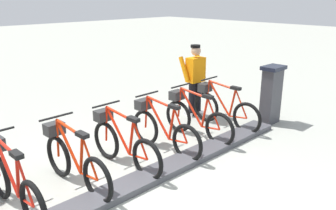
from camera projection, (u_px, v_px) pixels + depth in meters
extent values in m
plane|color=#A3A599|center=(136.00, 186.00, 5.22)|extent=(60.00, 60.00, 0.00)
cube|color=#47474C|center=(136.00, 183.00, 5.21)|extent=(0.44, 7.02, 0.10)
cube|color=#38383D|center=(271.00, 97.00, 7.64)|extent=(0.28, 0.44, 1.20)
cube|color=#194C8C|center=(266.00, 80.00, 7.64)|extent=(0.03, 0.30, 0.40)
cube|color=black|center=(274.00, 68.00, 7.45)|extent=(0.36, 0.52, 0.08)
torus|color=black|center=(247.00, 118.00, 7.08)|extent=(0.67, 0.08, 0.67)
torus|color=black|center=(206.00, 107.00, 7.78)|extent=(0.67, 0.08, 0.67)
cylinder|color=red|center=(219.00, 98.00, 7.47)|extent=(0.60, 0.06, 0.70)
cylinder|color=red|center=(232.00, 103.00, 7.25)|extent=(0.16, 0.05, 0.61)
cylinder|color=red|center=(222.00, 85.00, 7.34)|extent=(0.69, 0.06, 0.11)
cylinder|color=red|center=(238.00, 117.00, 7.23)|extent=(0.43, 0.04, 0.09)
cylinder|color=red|center=(241.00, 104.00, 7.10)|extent=(0.33, 0.04, 0.56)
cylinder|color=red|center=(208.00, 94.00, 7.67)|extent=(0.10, 0.04, 0.62)
cube|color=black|center=(236.00, 88.00, 7.11)|extent=(0.22, 0.10, 0.06)
cylinder|color=black|center=(209.00, 78.00, 7.54)|extent=(0.04, 0.54, 0.03)
cube|color=#2D2D2D|center=(205.00, 87.00, 7.68)|extent=(0.21, 0.28, 0.18)
torus|color=black|center=(220.00, 130.00, 6.49)|extent=(0.67, 0.08, 0.67)
torus|color=black|center=(178.00, 116.00, 7.19)|extent=(0.67, 0.08, 0.67)
cylinder|color=red|center=(191.00, 107.00, 6.88)|extent=(0.60, 0.06, 0.70)
cylinder|color=red|center=(205.00, 113.00, 6.66)|extent=(0.16, 0.05, 0.61)
cylinder|color=red|center=(194.00, 93.00, 6.75)|extent=(0.69, 0.06, 0.11)
cylinder|color=red|center=(211.00, 128.00, 6.64)|extent=(0.43, 0.04, 0.09)
cylinder|color=red|center=(214.00, 114.00, 6.51)|extent=(0.33, 0.04, 0.56)
cylinder|color=red|center=(180.00, 102.00, 7.08)|extent=(0.10, 0.04, 0.62)
cube|color=black|center=(208.00, 97.00, 6.52)|extent=(0.22, 0.10, 0.06)
cylinder|color=black|center=(181.00, 86.00, 6.95)|extent=(0.04, 0.54, 0.03)
cube|color=#2D2D2D|center=(177.00, 95.00, 7.09)|extent=(0.21, 0.28, 0.18)
torus|color=black|center=(187.00, 143.00, 5.90)|extent=(0.67, 0.08, 0.67)
torus|color=black|center=(146.00, 127.00, 6.60)|extent=(0.67, 0.08, 0.67)
cylinder|color=red|center=(158.00, 118.00, 6.29)|extent=(0.60, 0.06, 0.70)
cylinder|color=red|center=(172.00, 124.00, 6.07)|extent=(0.16, 0.05, 0.61)
cylinder|color=red|center=(160.00, 102.00, 6.16)|extent=(0.69, 0.06, 0.11)
cylinder|color=red|center=(178.00, 141.00, 6.05)|extent=(0.43, 0.04, 0.09)
cylinder|color=red|center=(181.00, 126.00, 5.92)|extent=(0.33, 0.04, 0.56)
cylinder|color=red|center=(146.00, 112.00, 6.49)|extent=(0.10, 0.04, 0.62)
cube|color=black|center=(174.00, 107.00, 5.93)|extent=(0.22, 0.10, 0.06)
cylinder|color=black|center=(147.00, 94.00, 6.36)|extent=(0.04, 0.54, 0.03)
cube|color=#2D2D2D|center=(143.00, 104.00, 6.50)|extent=(0.21, 0.28, 0.18)
torus|color=black|center=(147.00, 160.00, 5.31)|extent=(0.67, 0.08, 0.67)
torus|color=black|center=(106.00, 140.00, 6.01)|extent=(0.67, 0.08, 0.67)
cylinder|color=red|center=(118.00, 130.00, 5.70)|extent=(0.60, 0.06, 0.70)
cylinder|color=red|center=(131.00, 138.00, 5.48)|extent=(0.16, 0.05, 0.61)
cylinder|color=red|center=(119.00, 114.00, 5.57)|extent=(0.69, 0.06, 0.11)
cylinder|color=red|center=(138.00, 157.00, 5.46)|extent=(0.43, 0.04, 0.09)
cylinder|color=red|center=(140.00, 140.00, 5.33)|extent=(0.33, 0.04, 0.56)
cylinder|color=red|center=(106.00, 124.00, 5.90)|extent=(0.10, 0.04, 0.62)
cube|color=black|center=(133.00, 119.00, 5.34)|extent=(0.22, 0.10, 0.06)
cylinder|color=black|center=(106.00, 104.00, 5.77)|extent=(0.04, 0.54, 0.03)
cube|color=#2D2D2D|center=(103.00, 115.00, 5.91)|extent=(0.21, 0.28, 0.18)
torus|color=black|center=(98.00, 180.00, 4.72)|extent=(0.67, 0.08, 0.67)
torus|color=black|center=(59.00, 156.00, 5.42)|extent=(0.67, 0.08, 0.67)
cylinder|color=red|center=(69.00, 146.00, 5.11)|extent=(0.60, 0.06, 0.70)
cylinder|color=red|center=(81.00, 155.00, 4.89)|extent=(0.16, 0.05, 0.61)
cylinder|color=red|center=(69.00, 128.00, 4.98)|extent=(0.69, 0.06, 0.11)
cylinder|color=red|center=(89.00, 177.00, 4.87)|extent=(0.43, 0.04, 0.09)
cylinder|color=red|center=(90.00, 158.00, 4.74)|extent=(0.33, 0.04, 0.56)
cylinder|color=red|center=(58.00, 138.00, 5.31)|extent=(0.10, 0.04, 0.62)
cube|color=black|center=(82.00, 135.00, 4.75)|extent=(0.22, 0.10, 0.06)
cylinder|color=black|center=(56.00, 117.00, 5.18)|extent=(0.04, 0.54, 0.03)
cube|color=#2D2D2D|center=(54.00, 129.00, 5.32)|extent=(0.21, 0.28, 0.18)
torus|color=black|center=(34.00, 207.00, 4.13)|extent=(0.67, 0.08, 0.67)
cylinder|color=red|center=(6.00, 166.00, 4.52)|extent=(0.60, 0.06, 0.70)
cylinder|color=red|center=(18.00, 177.00, 4.30)|extent=(0.16, 0.05, 0.61)
cylinder|color=red|center=(5.00, 146.00, 4.39)|extent=(0.69, 0.06, 0.11)
cylinder|color=red|center=(26.00, 202.00, 4.28)|extent=(0.43, 0.04, 0.09)
cylinder|color=red|center=(25.00, 182.00, 4.15)|extent=(0.33, 0.04, 0.56)
cube|color=black|center=(16.00, 155.00, 4.16)|extent=(0.22, 0.10, 0.06)
cube|color=white|center=(189.00, 114.00, 8.23)|extent=(0.27, 0.13, 0.10)
cube|color=white|center=(200.00, 113.00, 8.28)|extent=(0.27, 0.13, 0.10)
cylinder|color=black|center=(192.00, 99.00, 8.08)|extent=(0.15, 0.15, 0.82)
cylinder|color=black|center=(198.00, 97.00, 8.20)|extent=(0.15, 0.15, 0.82)
cube|color=orange|center=(196.00, 70.00, 7.94)|extent=(0.29, 0.42, 0.56)
cylinder|color=orange|center=(184.00, 69.00, 7.84)|extent=(0.34, 0.12, 0.57)
cylinder|color=orange|center=(200.00, 66.00, 8.16)|extent=(0.34, 0.12, 0.57)
sphere|color=tan|center=(196.00, 51.00, 7.81)|extent=(0.22, 0.22, 0.22)
cylinder|color=black|center=(195.00, 46.00, 7.79)|extent=(0.22, 0.22, 0.06)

